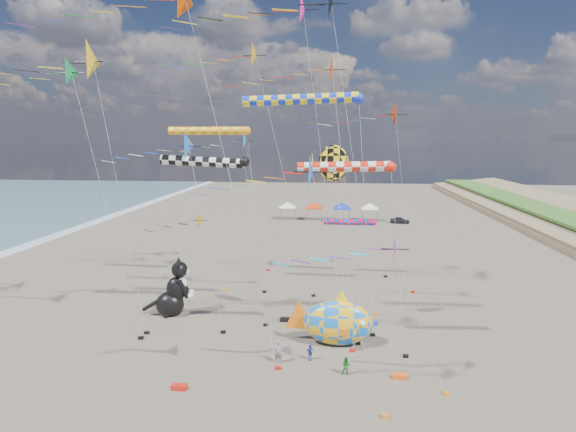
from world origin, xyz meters
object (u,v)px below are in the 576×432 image
Objects in this scene: parked_car at (400,220)px; child_green at (346,366)px; person_adult at (278,352)px; cat_inflatable at (172,287)px; child_blue at (310,352)px; fish_inflatable at (337,323)px.

child_green is at bearing 178.33° from parked_car.
parked_car is at bearing 56.71° from person_adult.
cat_inflatable reaches higher than person_adult.
person_adult reaches higher than child_blue.
parked_car is at bearing 76.83° from fish_inflatable.
fish_inflatable is at bearing 21.12° from child_blue.
cat_inflatable is 3.10× the size of person_adult.
child_green is 2.95m from child_blue.
cat_inflatable is 12.46m from person_adult.
fish_inflatable reaches higher than person_adult.
person_adult is 54.02m from parked_car.
fish_inflatable is at bearing 176.73° from parked_car.
child_green is (0.56, -4.24, -1.07)m from fish_inflatable.
child_green is 1.09× the size of child_blue.
person_adult is at bearing 163.83° from child_blue.
child_green is at bearing -30.88° from person_adult.
parked_car is (11.39, 48.68, -1.09)m from fish_inflatable.
cat_inflatable is 51.08m from parked_car.
child_green reaches higher than child_blue.
parked_car is (25.18, 44.41, -1.88)m from cat_inflatable.
parked_car is (13.22, 51.19, 0.02)m from child_blue.
person_adult is (9.89, -7.40, -1.67)m from cat_inflatable.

